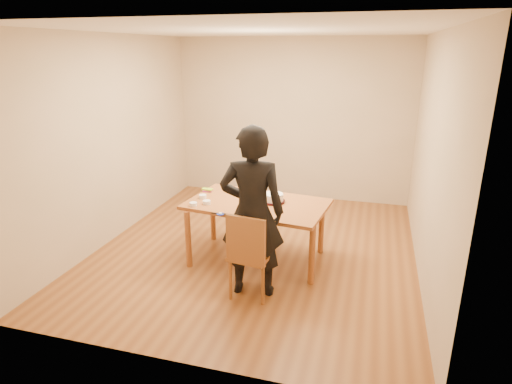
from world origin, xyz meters
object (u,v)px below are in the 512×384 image
(cake, at_px, (274,197))
(dining_table, at_px, (257,204))
(dining_chair, at_px, (251,255))
(cake_plate, at_px, (273,201))
(person, at_px, (252,213))

(cake, bearing_deg, dining_table, -159.24)
(dining_chair, relative_size, cake, 1.72)
(dining_chair, bearing_deg, cake_plate, 95.97)
(dining_table, height_order, cake_plate, cake_plate)
(cake_plate, relative_size, cake, 1.18)
(dining_table, distance_m, person, 0.77)
(dining_chair, distance_m, cake, 0.92)
(dining_chair, distance_m, cake_plate, 0.90)
(cake, bearing_deg, dining_chair, -92.35)
(cake_plate, xyz_separation_m, person, (-0.03, -0.80, 0.15))
(cake, bearing_deg, cake_plate, -90.00)
(dining_table, distance_m, dining_chair, 0.84)
(cake_plate, height_order, cake, cake)
(cake, bearing_deg, person, -92.49)
(dining_chair, xyz_separation_m, cake_plate, (0.03, 0.85, 0.31))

